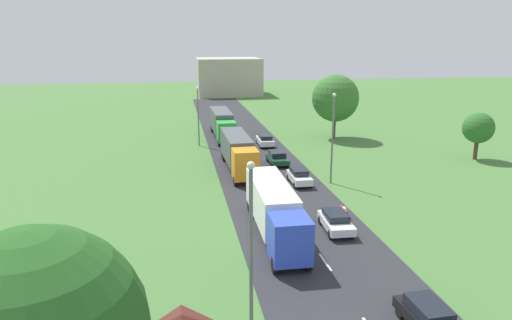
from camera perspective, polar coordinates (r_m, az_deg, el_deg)
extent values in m
cube|color=#2B2B30|center=(43.50, 2.76, -4.12)|extent=(10.00, 140.00, 0.06)
cube|color=white|center=(31.10, 8.43, -12.20)|extent=(0.16, 2.40, 0.01)
cube|color=white|center=(37.03, 5.15, -7.56)|extent=(0.16, 2.40, 0.01)
cube|color=white|center=(44.28, 2.52, -3.73)|extent=(0.16, 2.40, 0.01)
cube|color=white|center=(50.98, 0.81, -1.22)|extent=(0.16, 2.40, 0.01)
cube|color=white|center=(56.97, -0.35, 0.49)|extent=(0.16, 2.40, 0.01)
cube|color=white|center=(64.30, -1.47, 2.14)|extent=(0.16, 2.40, 0.01)
cube|color=white|center=(71.27, -2.31, 3.38)|extent=(0.16, 2.40, 0.01)
cube|color=white|center=(78.21, -3.00, 4.39)|extent=(0.16, 2.40, 0.01)
cube|color=white|center=(84.52, -3.53, 5.16)|extent=(0.16, 2.40, 0.01)
cube|color=white|center=(91.89, -4.05, 5.92)|extent=(0.16, 2.40, 0.01)
cube|color=white|center=(98.31, -4.45, 6.49)|extent=(0.16, 2.40, 0.01)
cube|color=blue|center=(29.55, 4.13, -9.51)|extent=(2.48, 2.71, 2.79)
cube|color=black|center=(28.22, 4.74, -9.63)|extent=(2.10, 0.13, 1.23)
cube|color=white|center=(35.09, 1.85, -4.97)|extent=(2.63, 9.09, 2.77)
cube|color=black|center=(35.65, 1.83, -7.38)|extent=(1.02, 8.62, 0.24)
cylinder|color=black|center=(29.81, 6.39, -12.32)|extent=(0.36, 1.00, 1.00)
cylinder|color=black|center=(29.37, 2.33, -12.68)|extent=(0.36, 1.00, 1.00)
cylinder|color=black|center=(38.37, 2.61, -5.91)|extent=(0.36, 1.00, 1.00)
cylinder|color=black|center=(38.02, -0.51, -6.09)|extent=(0.36, 1.00, 1.00)
cylinder|color=black|center=(39.36, 2.29, -5.36)|extent=(0.36, 1.00, 1.00)
cylinder|color=black|center=(39.03, -0.74, -5.53)|extent=(0.36, 1.00, 1.00)
cube|color=orange|center=(45.91, -1.33, -0.51)|extent=(2.47, 2.61, 2.90)
cube|color=black|center=(44.60, -1.08, -0.27)|extent=(2.10, 0.12, 1.28)
cube|color=#4C5156|center=(51.77, -2.43, 1.57)|extent=(2.61, 9.13, 2.88)
cube|color=black|center=(52.17, -2.41, -0.18)|extent=(1.00, 8.66, 0.24)
cylinder|color=black|center=(45.87, 0.11, -2.40)|extent=(0.36, 1.00, 1.00)
cylinder|color=black|center=(45.55, -2.49, -2.54)|extent=(0.36, 1.00, 1.00)
cylinder|color=black|center=(54.96, -1.73, 0.49)|extent=(0.36, 1.00, 1.00)
cylinder|color=black|center=(54.69, -3.90, 0.39)|extent=(0.36, 1.00, 1.00)
cylinder|color=black|center=(56.01, -1.90, 0.76)|extent=(0.36, 1.00, 1.00)
cylinder|color=black|center=(55.74, -4.03, 0.66)|extent=(0.36, 1.00, 1.00)
cube|color=green|center=(62.65, -3.63, 3.48)|extent=(2.47, 2.59, 2.65)
cube|color=black|center=(61.37, -3.50, 3.70)|extent=(2.10, 0.12, 1.17)
cube|color=#4C5156|center=(68.68, -4.27, 4.84)|extent=(2.60, 9.26, 2.94)
cube|color=black|center=(68.98, -4.24, 3.47)|extent=(1.00, 8.78, 0.24)
cylinder|color=black|center=(62.43, -2.58, 2.21)|extent=(0.36, 1.00, 1.00)
cylinder|color=black|center=(62.19, -4.50, 2.13)|extent=(0.36, 1.00, 1.00)
cylinder|color=black|center=(71.82, -3.65, 3.85)|extent=(0.36, 1.00, 1.00)
cylinder|color=black|center=(71.61, -5.32, 3.78)|extent=(0.36, 1.00, 1.00)
cylinder|color=black|center=(72.90, -3.75, 4.01)|extent=(0.36, 1.00, 1.00)
cylinder|color=black|center=(72.69, -5.40, 3.95)|extent=(0.36, 1.00, 1.00)
cube|color=black|center=(25.42, 20.28, -16.61)|extent=(1.58, 2.41, 0.58)
cylinder|color=black|center=(27.10, 20.19, -16.61)|extent=(0.24, 0.65, 0.64)
cylinder|color=black|center=(26.37, 17.14, -17.28)|extent=(0.24, 0.65, 0.64)
cube|color=white|center=(35.66, 9.73, -7.56)|extent=(2.04, 4.16, 0.59)
cube|color=black|center=(35.64, 9.67, -6.64)|extent=(1.66, 2.36, 0.49)
cylinder|color=black|center=(34.80, 11.67, -8.76)|extent=(0.25, 0.65, 0.64)
cylinder|color=black|center=(34.33, 9.03, -8.97)|extent=(0.25, 0.65, 0.64)
cylinder|color=black|center=(37.23, 10.32, -7.10)|extent=(0.25, 0.65, 0.64)
cylinder|color=black|center=(36.79, 7.86, -7.27)|extent=(0.25, 0.65, 0.64)
cube|color=white|center=(46.25, 5.30, -2.14)|extent=(1.72, 4.03, 0.64)
cube|color=black|center=(46.27, 5.25, -1.38)|extent=(1.44, 2.26, 0.53)
cylinder|color=black|center=(45.29, 6.66, -2.97)|extent=(0.22, 0.64, 0.64)
cylinder|color=black|center=(44.89, 4.80, -3.08)|extent=(0.22, 0.64, 0.64)
cylinder|color=black|center=(47.80, 5.74, -2.00)|extent=(0.22, 0.64, 0.64)
cylinder|color=black|center=(47.43, 3.98, -2.09)|extent=(0.22, 0.64, 0.64)
cube|color=#19472D|center=(53.20, 2.63, 0.11)|extent=(1.97, 4.11, 0.56)
cube|color=black|center=(53.25, 2.58, 0.75)|extent=(1.63, 2.31, 0.58)
cylinder|color=black|center=(52.17, 3.88, -0.52)|extent=(0.23, 0.64, 0.64)
cylinder|color=black|center=(51.78, 2.06, -0.62)|extent=(0.23, 0.64, 0.64)
cylinder|color=black|center=(54.77, 3.15, 0.23)|extent=(0.23, 0.64, 0.64)
cylinder|color=black|center=(54.40, 1.42, 0.14)|extent=(0.23, 0.64, 0.64)
cube|color=white|center=(62.30, 1.10, 2.34)|extent=(1.91, 4.38, 0.67)
cube|color=black|center=(61.96, 1.13, 2.84)|extent=(1.58, 2.46, 0.52)
cylinder|color=black|center=(63.67, 0.15, 2.31)|extent=(0.23, 0.64, 0.64)
cylinder|color=black|center=(63.93, 1.59, 2.35)|extent=(0.23, 0.64, 0.64)
cylinder|color=black|center=(60.82, 0.58, 1.71)|extent=(0.23, 0.64, 0.64)
cylinder|color=black|center=(61.10, 2.08, 1.77)|extent=(0.23, 0.64, 0.64)
cylinder|color=black|center=(37.95, 10.95, -6.70)|extent=(0.12, 0.64, 0.64)
cylinder|color=black|center=(39.08, 10.28, -6.03)|extent=(0.14, 0.64, 0.64)
cube|color=red|center=(38.44, 10.63, -6.06)|extent=(0.20, 1.40, 0.36)
ellipsoid|color=white|center=(38.23, 10.72, -5.81)|extent=(0.28, 0.52, 0.28)
cylinder|color=slate|center=(21.52, -0.60, -12.17)|extent=(0.18, 0.18, 8.66)
sphere|color=silver|center=(19.91, -0.63, -0.67)|extent=(0.36, 0.36, 0.36)
cylinder|color=slate|center=(46.13, 9.29, 2.33)|extent=(0.18, 0.18, 8.65)
sphere|color=silver|center=(45.40, 9.52, 7.82)|extent=(0.36, 0.36, 0.36)
cylinder|color=slate|center=(62.43, -7.04, 5.10)|extent=(0.18, 0.18, 7.52)
sphere|color=silver|center=(61.91, -7.15, 8.64)|extent=(0.36, 0.36, 0.36)
cylinder|color=#513823|center=(61.27, 25.20, 1.20)|extent=(0.47, 0.47, 2.45)
sphere|color=#2D6628|center=(60.78, 25.47, 3.56)|extent=(3.61, 3.61, 3.61)
cylinder|color=#513823|center=(68.14, 9.51, 4.00)|extent=(0.39, 0.39, 3.27)
sphere|color=#38702D|center=(67.51, 9.65, 7.44)|extent=(6.63, 6.63, 6.63)
cube|color=#B2A899|center=(119.86, -3.40, 10.13)|extent=(15.54, 13.74, 9.05)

